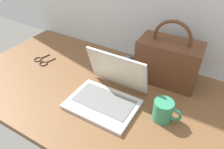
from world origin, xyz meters
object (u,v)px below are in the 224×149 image
Objects in this scene: handbag at (168,61)px; remote_control_far at (120,61)px; coffee_mug at (164,110)px; eyeglasses at (41,61)px; laptop at (107,92)px.

remote_control_far is at bearing 175.46° from handbag.
coffee_mug is 0.73× the size of remote_control_far.
remote_control_far is at bearing 141.33° from coffee_mug.
eyeglasses is at bearing -163.26° from handbag.
eyeglasses is 0.38× the size of handbag.
remote_control_far is at bearing 107.84° from laptop.
laptop is 0.52m from eyeglasses.
laptop is at bearing -8.60° from eyeglasses.
laptop is 0.94× the size of handbag.
eyeglasses is 0.73m from handbag.
handbag reaches higher than coffee_mug.
laptop reaches higher than eyeglasses.
handbag reaches higher than laptop.
coffee_mug is at bearing -38.67° from remote_control_far.
laptop is 2.59× the size of coffee_mug.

